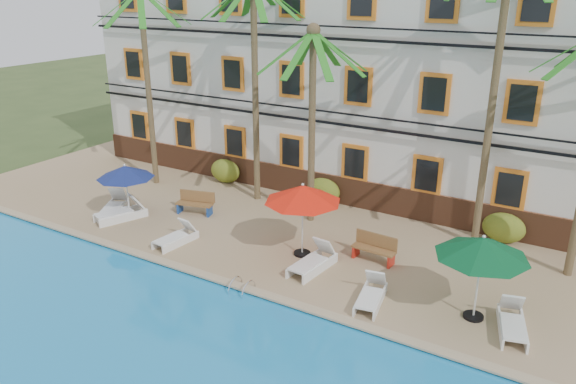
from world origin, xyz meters
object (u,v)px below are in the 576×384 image
Objects in this scene: umbrella_red at (303,194)px; bench_right at (375,248)px; bench_left at (195,202)px; umbrella_green at (483,248)px; lounger_b at (122,212)px; palm_b at (255,63)px; lounger_a at (114,206)px; lounger_f at (512,322)px; palm_d at (497,67)px; lounger_d at (313,261)px; palm_c at (312,99)px; lounger_e at (371,295)px; pool_ladder at (242,290)px; palm_a at (146,61)px; lounger_c at (176,237)px; umbrella_blue at (125,172)px.

umbrella_red reaches higher than bench_right.
umbrella_green is at bearing -9.12° from bench_left.
umbrella_green is 13.75m from lounger_b.
umbrella_red is 6.08m from umbrella_green.
palm_b reaches higher than umbrella_red.
bench_left is (-5.52, 0.96, -1.76)m from umbrella_red.
bench_right is (10.61, 1.64, 0.17)m from lounger_a.
lounger_f is (14.66, -0.03, -0.02)m from lounger_b.
palm_d reaches higher than lounger_d.
lounger_a reaches higher than lounger_f.
lounger_b is (-6.40, -3.80, -4.50)m from palm_c.
lounger_e is (-2.76, -0.77, -1.90)m from umbrella_green.
lounger_b is 2.82× the size of pool_ladder.
palm_a is 5.26m from palm_b.
lounger_e is 3.89m from pool_ladder.
lounger_c is at bearing -176.24° from umbrella_green.
lounger_d is at bearing 9.07° from lounger_c.
umbrella_green reaches higher than pool_ladder.
umbrella_green is 10.50m from lounger_c.
lounger_c is 1.17× the size of bench_right.
bench_left is (-4.31, -1.82, -4.33)m from palm_c.
palm_c is 6.34m from palm_d.
umbrella_blue is 3.68m from lounger_c.
lounger_b is 7.50m from pool_ladder.
palm_a reaches higher than lounger_d.
umbrella_green is 3.44m from lounger_e.
lounger_e is (12.75, -4.55, -5.29)m from palm_a.
lounger_b is at bearing -169.12° from bench_right.
lounger_b is (-3.32, -4.62, -5.47)m from palm_b.
lounger_b reaches higher than lounger_d.
palm_c is at bearing -15.04° from palm_b.
lounger_e is 2.73m from bench_right.
lounger_a is at bearing -160.42° from palm_d.
lounger_f is at bearing -22.00° from bench_right.
lounger_a is (-7.12, -3.53, -4.50)m from palm_c.
lounger_d is at bearing -40.37° from palm_b.
bench_right is (9.76, 1.62, -1.43)m from umbrella_blue.
palm_b is 4.50× the size of lounger_d.
palm_b is 4.94× the size of lounger_e.
lounger_a is at bearing -72.26° from palm_a.
palm_d is at bearing 16.01° from bench_left.
palm_a is 4.52× the size of lounger_f.
lounger_b is 8.45m from lounger_d.
lounger_b is at bearing -149.33° from palm_c.
palm_a is at bearing 115.76° from lounger_b.
bench_right is at bearing -28.46° from palm_c.
lounger_c is (5.21, -4.46, -5.29)m from palm_a.
lounger_d is at bearing 61.62° from pool_ladder.
lounger_e is (7.54, -0.09, 0.01)m from lounger_c.
lounger_a and bench_left have the same top height.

